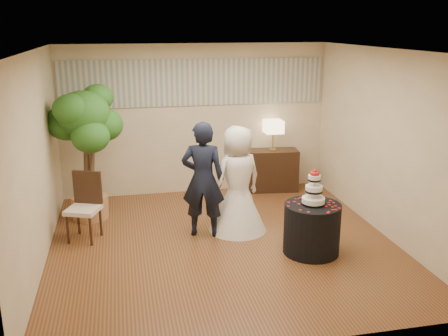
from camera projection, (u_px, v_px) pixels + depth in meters
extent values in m
cube|color=brown|center=(223.00, 244.00, 7.40)|extent=(5.00, 5.00, 0.00)
cube|color=white|center=(223.00, 50.00, 6.61)|extent=(5.00, 5.00, 0.00)
cube|color=beige|center=(196.00, 120.00, 9.35)|extent=(5.00, 0.06, 2.80)
cube|color=beige|center=(277.00, 217.00, 4.66)|extent=(5.00, 0.06, 2.80)
cube|color=beige|center=(36.00, 162.00, 6.51)|extent=(0.06, 5.00, 2.80)
cube|color=beige|center=(385.00, 144.00, 7.50)|extent=(0.06, 5.00, 2.80)
cube|color=#A8AA9C|center=(195.00, 82.00, 9.14)|extent=(4.90, 0.02, 0.85)
imported|color=black|center=(203.00, 180.00, 7.48)|extent=(0.74, 0.59, 1.78)
imported|color=white|center=(238.00, 179.00, 7.67)|extent=(1.17, 1.17, 1.67)
cylinder|color=black|center=(312.00, 229.00, 7.02)|extent=(0.81, 0.81, 0.72)
cube|color=black|center=(272.00, 170.00, 9.67)|extent=(1.01, 0.53, 0.81)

